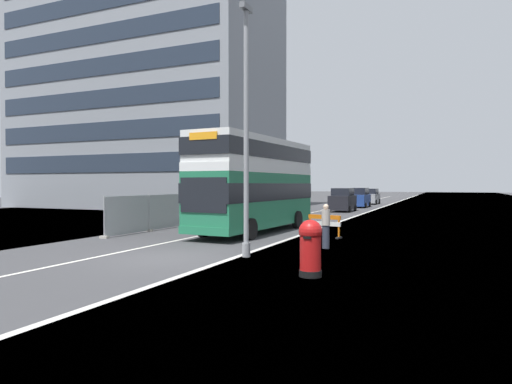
% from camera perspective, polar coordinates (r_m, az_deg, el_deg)
% --- Properties ---
extents(ground, '(140.00, 280.00, 0.10)m').
position_cam_1_polar(ground, '(15.74, -10.19, -8.55)').
color(ground, '#38383A').
extents(double_decker_bus, '(3.18, 10.49, 4.97)m').
position_cam_1_polar(double_decker_bus, '(23.81, -0.00, 1.21)').
color(double_decker_bus, '#1E6B47').
rests_on(double_decker_bus, ground).
extents(lamppost_foreground, '(0.29, 0.70, 8.81)m').
position_cam_1_polar(lamppost_foreground, '(15.68, -1.27, 6.89)').
color(lamppost_foreground, gray).
rests_on(lamppost_foreground, ground).
extents(red_pillar_postbox, '(0.65, 0.65, 1.58)m').
position_cam_1_polar(red_pillar_postbox, '(12.50, 6.98, -6.81)').
color(red_pillar_postbox, black).
rests_on(red_pillar_postbox, ground).
extents(roadworks_barrier, '(1.73, 0.82, 1.08)m').
position_cam_1_polar(roadworks_barrier, '(21.64, 8.74, -4.00)').
color(roadworks_barrier, orange).
rests_on(roadworks_barrier, ground).
extents(construction_site_fence, '(0.44, 20.60, 2.02)m').
position_cam_1_polar(construction_site_fence, '(30.49, -5.82, -1.99)').
color(construction_site_fence, '#A8AAAD').
rests_on(construction_site_fence, ground).
extents(car_oncoming_near, '(2.05, 4.02, 2.19)m').
position_cam_1_polar(car_oncoming_near, '(42.39, 11.03, -1.07)').
color(car_oncoming_near, black).
rests_on(car_oncoming_near, ground).
extents(car_receding_mid, '(1.97, 4.33, 2.15)m').
position_cam_1_polar(car_receding_mid, '(50.45, 13.12, -0.78)').
color(car_receding_mid, navy).
rests_on(car_receding_mid, ground).
extents(car_receding_far, '(2.06, 4.51, 1.99)m').
position_cam_1_polar(car_receding_far, '(58.99, 14.42, -0.59)').
color(car_receding_far, gray).
rests_on(car_receding_far, ground).
extents(bare_tree_far_verge_near, '(1.90, 3.59, 4.36)m').
position_cam_1_polar(bare_tree_far_verge_near, '(52.86, -1.11, 0.77)').
color(bare_tree_far_verge_near, '#4C3D2D').
rests_on(bare_tree_far_verge_near, ground).
extents(bare_tree_far_verge_mid, '(2.47, 2.72, 4.28)m').
position_cam_1_polar(bare_tree_far_verge_mid, '(61.39, 0.82, 0.64)').
color(bare_tree_far_verge_mid, '#4C3D2D').
rests_on(bare_tree_far_verge_mid, ground).
extents(bare_tree_far_verge_far, '(2.63, 2.70, 4.29)m').
position_cam_1_polar(bare_tree_far_verge_far, '(56.62, 2.34, 0.43)').
color(bare_tree_far_verge_far, '#4C3D2D').
rests_on(bare_tree_far_verge_far, ground).
extents(pedestrian_at_kerb, '(0.34, 0.34, 1.77)m').
position_cam_1_polar(pedestrian_at_kerb, '(17.95, 8.94, -4.34)').
color(pedestrian_at_kerb, '#2D3342').
rests_on(pedestrian_at_kerb, ground).
extents(backdrop_office_block, '(28.58, 14.83, 25.50)m').
position_cam_1_polar(backdrop_office_block, '(53.33, -13.89, 12.00)').
color(backdrop_office_block, gray).
rests_on(backdrop_office_block, ground).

